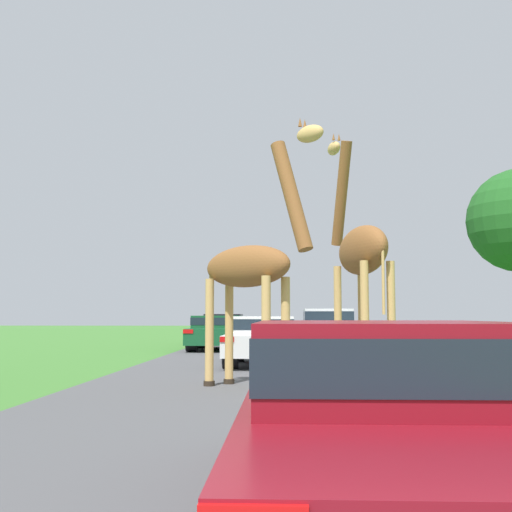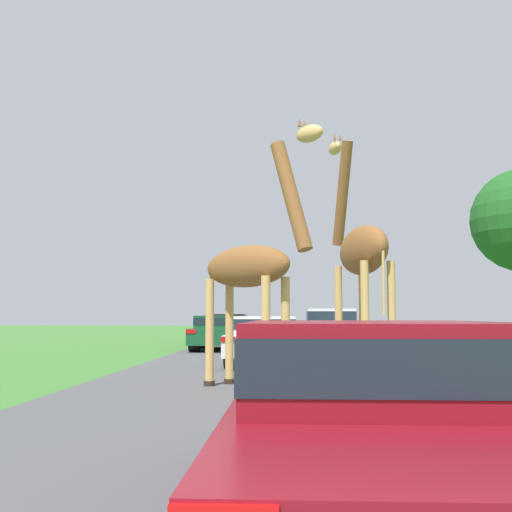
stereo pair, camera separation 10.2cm
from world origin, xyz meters
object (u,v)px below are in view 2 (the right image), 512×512
object	(u,v)px
giraffe_near_road	(253,267)
car_far_ahead	(220,332)
giraffe_companion	(361,254)
car_queue_right	(264,338)
car_verge_right	(333,329)
car_lead_maroon	(373,412)
car_queue_left	(330,330)
car_rear_follower	(227,328)

from	to	relation	value
giraffe_near_road	car_far_ahead	bearing A→B (deg)	-130.15
giraffe_companion	car_far_ahead	xyz separation A→B (m)	(-4.11, 11.41, -1.88)
car_queue_right	car_verge_right	size ratio (longest dim) A/B	0.92
car_lead_maroon	car_queue_left	xyz separation A→B (m)	(0.85, 17.72, 0.11)
car_far_ahead	car_queue_left	bearing A→B (deg)	-32.49
car_far_ahead	car_rear_follower	xyz separation A→B (m)	(-0.22, 5.05, 0.05)
car_verge_right	car_queue_right	bearing A→B (deg)	-103.14
giraffe_near_road	car_verge_right	xyz separation A→B (m)	(2.59, 16.65, -1.47)
giraffe_companion	car_verge_right	world-z (taller)	giraffe_companion
car_queue_right	car_lead_maroon	bearing A→B (deg)	-84.63
car_lead_maroon	giraffe_near_road	bearing A→B (deg)	99.19
car_queue_right	car_far_ahead	bearing A→B (deg)	105.02
giraffe_companion	car_verge_right	distance (m)	15.37
car_lead_maroon	car_rear_follower	distance (m)	25.57
car_lead_maroon	car_queue_right	distance (m)	13.05
car_queue_left	car_far_ahead	world-z (taller)	car_queue_left
car_queue_left	car_rear_follower	world-z (taller)	car_queue_left
car_lead_maroon	car_rear_follower	size ratio (longest dim) A/B	1.13
giraffe_companion	car_verge_right	bearing A→B (deg)	73.12
car_queue_right	car_queue_left	xyz separation A→B (m)	(2.07, 4.73, 0.11)
car_verge_right	car_rear_follower	distance (m)	4.93
giraffe_near_road	car_queue_right	distance (m)	5.71
car_queue_right	car_verge_right	xyz separation A→B (m)	(2.60, 11.14, 0.03)
car_queue_right	car_queue_left	bearing A→B (deg)	66.34
giraffe_near_road	car_far_ahead	xyz separation A→B (m)	(-1.97, 12.81, -1.51)
car_far_ahead	car_rear_follower	distance (m)	5.06
giraffe_companion	car_far_ahead	size ratio (longest dim) A/B	1.33
car_queue_left	car_rear_follower	size ratio (longest dim) A/B	1.05
giraffe_companion	car_rear_follower	xyz separation A→B (m)	(-4.33, 16.47, -1.83)
giraffe_companion	car_queue_left	world-z (taller)	giraffe_companion
giraffe_near_road	giraffe_companion	bearing A→B (deg)	164.25
car_queue_right	car_rear_follower	bearing A→B (deg)	100.01
car_queue_right	car_rear_follower	world-z (taller)	car_rear_follower
car_verge_right	car_rear_follower	bearing A→B (deg)	165.80
giraffe_near_road	car_rear_follower	world-z (taller)	giraffe_near_road
car_lead_maroon	car_queue_right	world-z (taller)	car_queue_right
car_queue_right	car_far_ahead	world-z (taller)	car_far_ahead
giraffe_near_road	car_queue_left	size ratio (longest dim) A/B	1.09
car_verge_right	giraffe_near_road	bearing A→B (deg)	-98.84
giraffe_companion	car_rear_follower	distance (m)	17.12
giraffe_near_road	car_queue_right	world-z (taller)	giraffe_near_road
car_queue_right	car_rear_follower	distance (m)	12.54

